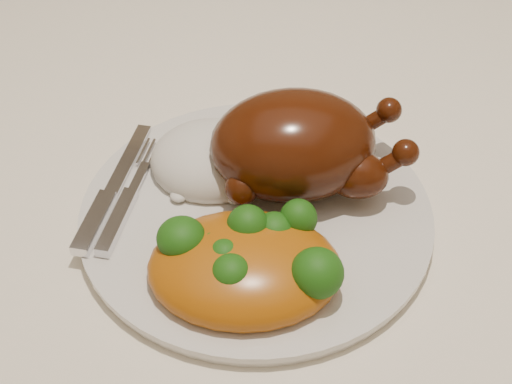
# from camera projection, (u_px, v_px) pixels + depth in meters

# --- Properties ---
(dining_table) EXTENTS (1.60, 0.90, 0.76)m
(dining_table) POSITION_uv_depth(u_px,v_px,m) (262.00, 156.00, 0.82)
(dining_table) COLOR brown
(dining_table) RESTS_ON floor
(tablecloth) EXTENTS (1.73, 1.03, 0.18)m
(tablecloth) POSITION_uv_depth(u_px,v_px,m) (262.00, 104.00, 0.77)
(tablecloth) COLOR white
(tablecloth) RESTS_ON dining_table
(dinner_plate) EXTENTS (0.32, 0.32, 0.01)m
(dinner_plate) POSITION_uv_depth(u_px,v_px,m) (256.00, 215.00, 0.60)
(dinner_plate) COLOR silver
(dinner_plate) RESTS_ON tablecloth
(roast_chicken) EXTENTS (0.19, 0.14, 0.09)m
(roast_chicken) POSITION_uv_depth(u_px,v_px,m) (298.00, 145.00, 0.59)
(roast_chicken) COLOR #431807
(roast_chicken) RESTS_ON dinner_plate
(rice_mound) EXTENTS (0.12, 0.11, 0.06)m
(rice_mound) POSITION_uv_depth(u_px,v_px,m) (212.00, 161.00, 0.63)
(rice_mound) COLOR white
(rice_mound) RESTS_ON dinner_plate
(mac_and_cheese) EXTENTS (0.17, 0.14, 0.06)m
(mac_and_cheese) POSITION_uv_depth(u_px,v_px,m) (251.00, 264.00, 0.53)
(mac_and_cheese) COLOR #B0670B
(mac_and_cheese) RESTS_ON dinner_plate
(cutlery) EXTENTS (0.03, 0.16, 0.01)m
(cutlery) POSITION_uv_depth(u_px,v_px,m) (115.00, 202.00, 0.59)
(cutlery) COLOR silver
(cutlery) RESTS_ON dinner_plate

